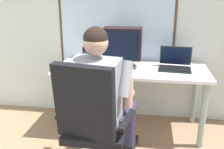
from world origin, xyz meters
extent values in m
cube|color=silver|center=(0.00, 2.66, 1.37)|extent=(4.74, 0.06, 2.75)
cube|color=#4C3828|center=(-0.19, 2.62, 1.21)|extent=(1.38, 0.01, 1.18)
cube|color=silver|center=(-0.19, 2.62, 1.21)|extent=(1.32, 0.02, 1.12)
cylinder|color=gray|center=(-0.72, 1.99, 0.35)|extent=(0.06, 0.06, 0.71)
cylinder|color=gray|center=(0.77, 1.99, 0.35)|extent=(0.06, 0.06, 0.71)
cylinder|color=gray|center=(-0.72, 2.52, 0.35)|extent=(0.06, 0.06, 0.71)
cylinder|color=gray|center=(0.77, 2.52, 0.35)|extent=(0.06, 0.06, 0.71)
cube|color=white|center=(0.03, 2.26, 0.72)|extent=(1.64, 0.67, 0.03)
cube|color=black|center=(-0.18, 1.40, 0.46)|extent=(0.48, 0.48, 0.06)
cube|color=black|center=(-0.22, 1.19, 0.78)|extent=(0.47, 0.20, 0.58)
cube|color=black|center=(0.07, 1.35, 0.59)|extent=(0.11, 0.34, 0.02)
cube|color=black|center=(-0.44, 1.45, 0.59)|extent=(0.11, 0.34, 0.02)
cylinder|color=#2E2948|center=(0.02, 1.60, 0.49)|extent=(0.23, 0.44, 0.15)
cylinder|color=#2E2948|center=(0.06, 1.81, 0.25)|extent=(0.12, 0.12, 0.49)
cube|color=black|center=(0.07, 1.87, 0.04)|extent=(0.15, 0.25, 0.08)
cylinder|color=#2E2948|center=(-0.30, 1.67, 0.49)|extent=(0.23, 0.44, 0.15)
cylinder|color=#2E2948|center=(-0.26, 1.87, 0.25)|extent=(0.12, 0.12, 0.49)
cube|color=black|center=(-0.25, 1.93, 0.04)|extent=(0.15, 0.25, 0.08)
cube|color=gray|center=(-0.18, 1.43, 0.77)|extent=(0.43, 0.36, 0.58)
sphere|color=tan|center=(-0.18, 1.43, 1.17)|extent=(0.19, 0.19, 0.19)
sphere|color=black|center=(-0.18, 1.43, 1.20)|extent=(0.19, 0.19, 0.19)
cylinder|color=gray|center=(0.04, 1.43, 0.90)|extent=(0.13, 0.21, 0.29)
cylinder|color=tan|center=(0.06, 1.52, 0.76)|extent=(0.09, 0.10, 0.26)
sphere|color=tan|center=(0.07, 1.56, 0.73)|extent=(0.09, 0.09, 0.09)
cylinder|color=gray|center=(-0.39, 1.52, 0.90)|extent=(0.12, 0.19, 0.29)
cylinder|color=tan|center=(-0.36, 1.66, 0.85)|extent=(0.10, 0.14, 0.27)
sphere|color=tan|center=(-0.34, 1.75, 0.91)|extent=(0.09, 0.09, 0.09)
cube|color=beige|center=(-0.08, 2.28, 0.75)|extent=(0.28, 0.22, 0.02)
cylinder|color=beige|center=(-0.08, 2.28, 0.79)|extent=(0.04, 0.04, 0.07)
cube|color=black|center=(-0.08, 2.28, 1.00)|extent=(0.40, 0.21, 0.34)
cube|color=black|center=(-0.08, 2.18, 1.00)|extent=(0.36, 0.01, 0.30)
cube|color=black|center=(0.49, 2.26, 0.75)|extent=(0.35, 0.26, 0.02)
cube|color=black|center=(0.49, 2.26, 0.76)|extent=(0.32, 0.23, 0.00)
cube|color=black|center=(0.50, 2.40, 0.86)|extent=(0.34, 0.10, 0.21)
cube|color=#0F1933|center=(0.50, 2.39, 0.86)|extent=(0.32, 0.08, 0.19)
cylinder|color=silver|center=(-0.47, 2.10, 0.74)|extent=(0.06, 0.06, 0.00)
cylinder|color=silver|center=(-0.47, 2.10, 0.78)|extent=(0.01, 0.01, 0.08)
cylinder|color=silver|center=(-0.47, 2.10, 0.85)|extent=(0.08, 0.08, 0.06)
cylinder|color=#4C0512|center=(-0.47, 2.10, 0.84)|extent=(0.07, 0.07, 0.03)
cube|color=black|center=(-0.50, 2.39, 0.83)|extent=(0.09, 0.09, 0.19)
cylinder|color=#333338|center=(-0.50, 2.34, 0.86)|extent=(0.05, 0.01, 0.05)
camera|label=1|loc=(0.22, -0.43, 1.56)|focal=41.54mm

